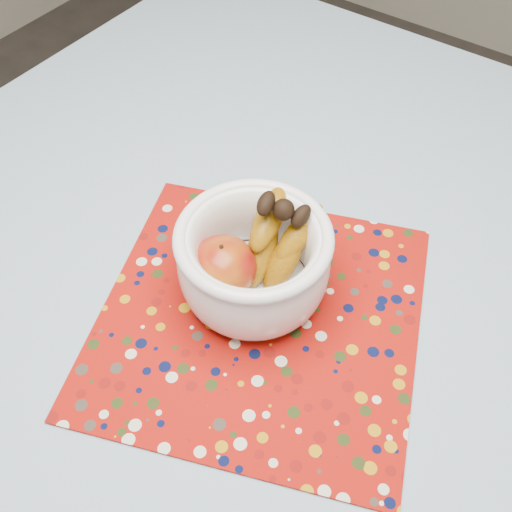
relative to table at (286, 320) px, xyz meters
The scene contains 4 objects.
table is the anchor object (origin of this frame).
tablecloth 0.08m from the table, ahead, with size 1.32×1.32×0.01m, color #668BAA.
placemat 0.11m from the table, 91.44° to the right, with size 0.40×0.40×0.00m, color #920E07.
fruit_bowl 0.16m from the table, 134.16° to the right, with size 0.19×0.20×0.15m.
Camera 1 is at (0.24, -0.41, 1.40)m, focal length 42.00 mm.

